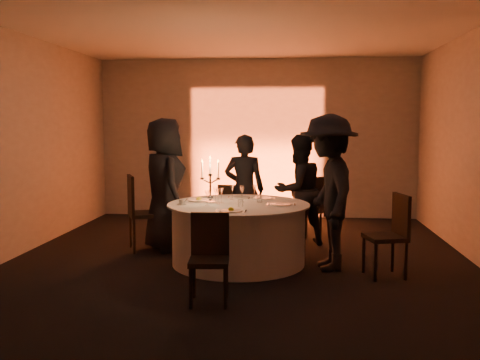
# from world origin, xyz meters

# --- Properties ---
(floor) EXTENTS (7.00, 7.00, 0.00)m
(floor) POSITION_xyz_m (0.00, 0.00, 0.00)
(floor) COLOR black
(floor) RESTS_ON ground
(ceiling) EXTENTS (7.00, 7.00, 0.00)m
(ceiling) POSITION_xyz_m (0.00, 0.00, 3.00)
(ceiling) COLOR white
(ceiling) RESTS_ON wall_back
(wall_back) EXTENTS (7.00, 0.00, 7.00)m
(wall_back) POSITION_xyz_m (0.00, 3.50, 1.50)
(wall_back) COLOR #9F9994
(wall_back) RESTS_ON floor
(wall_front) EXTENTS (7.00, 0.00, 7.00)m
(wall_front) POSITION_xyz_m (0.00, -3.50, 1.50)
(wall_front) COLOR #9F9994
(wall_front) RESTS_ON floor
(wall_left) EXTENTS (0.00, 7.00, 7.00)m
(wall_left) POSITION_xyz_m (-3.00, 0.00, 1.50)
(wall_left) COLOR #9F9994
(wall_left) RESTS_ON floor
(uplighter_fixture) EXTENTS (0.25, 0.12, 0.10)m
(uplighter_fixture) POSITION_xyz_m (0.00, 3.20, 0.05)
(uplighter_fixture) COLOR black
(uplighter_fixture) RESTS_ON floor
(banquet_table) EXTENTS (1.80, 1.80, 0.77)m
(banquet_table) POSITION_xyz_m (0.00, 0.00, 0.38)
(banquet_table) COLOR black
(banquet_table) RESTS_ON floor
(chair_left) EXTENTS (0.61, 0.61, 1.06)m
(chair_left) POSITION_xyz_m (-1.45, 0.58, 0.60)
(chair_left) COLOR black
(chair_left) RESTS_ON floor
(chair_back_left) EXTENTS (0.44, 0.44, 0.87)m
(chair_back_left) POSITION_xyz_m (-0.23, 1.28, 0.49)
(chair_back_left) COLOR black
(chair_back_left) RESTS_ON floor
(chair_back_right) EXTENTS (0.61, 0.61, 1.00)m
(chair_back_right) POSITION_xyz_m (0.89, 1.23, 0.57)
(chair_back_right) COLOR black
(chair_back_right) RESTS_ON floor
(chair_right) EXTENTS (0.51, 0.51, 0.97)m
(chair_right) POSITION_xyz_m (1.83, -0.41, 0.54)
(chair_right) COLOR black
(chair_right) RESTS_ON floor
(chair_front) EXTENTS (0.42, 0.42, 0.89)m
(chair_front) POSITION_xyz_m (-0.14, -1.48, 0.50)
(chair_front) COLOR black
(chair_front) RESTS_ON floor
(guest_left) EXTENTS (0.96, 1.08, 1.86)m
(guest_left) POSITION_xyz_m (-1.10, 0.63, 0.93)
(guest_left) COLOR black
(guest_left) RESTS_ON floor
(guest_back_left) EXTENTS (0.60, 0.40, 1.62)m
(guest_back_left) POSITION_xyz_m (-0.03, 1.13, 0.81)
(guest_back_left) COLOR black
(guest_back_left) RESTS_ON floor
(guest_back_right) EXTENTS (1.00, 0.96, 1.62)m
(guest_back_right) POSITION_xyz_m (0.77, 1.08, 0.81)
(guest_back_right) COLOR black
(guest_back_right) RESTS_ON floor
(guest_right) EXTENTS (0.86, 1.31, 1.90)m
(guest_right) POSITION_xyz_m (1.11, -0.15, 0.95)
(guest_right) COLOR black
(guest_right) RESTS_ON floor
(plate_left) EXTENTS (0.36, 0.29, 0.08)m
(plate_left) POSITION_xyz_m (-0.54, 0.20, 0.79)
(plate_left) COLOR white
(plate_left) RESTS_ON banquet_table
(plate_back_left) EXTENTS (0.36, 0.25, 0.01)m
(plate_back_left) POSITION_xyz_m (-0.02, 0.55, 0.78)
(plate_back_left) COLOR white
(plate_back_left) RESTS_ON banquet_table
(plate_back_right) EXTENTS (0.36, 0.29, 0.01)m
(plate_back_right) POSITION_xyz_m (0.27, 0.49, 0.78)
(plate_back_right) COLOR white
(plate_back_right) RESTS_ON banquet_table
(plate_right) EXTENTS (0.36, 0.26, 0.01)m
(plate_right) POSITION_xyz_m (0.54, -0.06, 0.78)
(plate_right) COLOR white
(plate_right) RESTS_ON banquet_table
(plate_front) EXTENTS (0.36, 0.27, 0.08)m
(plate_front) POSITION_xyz_m (-0.03, -0.61, 0.79)
(plate_front) COLOR white
(plate_front) RESTS_ON banquet_table
(coffee_cup) EXTENTS (0.11, 0.11, 0.07)m
(coffee_cup) POSITION_xyz_m (-0.69, -0.16, 0.80)
(coffee_cup) COLOR white
(coffee_cup) RESTS_ON banquet_table
(candelabra) EXTENTS (0.25, 0.12, 0.61)m
(candelabra) POSITION_xyz_m (-0.36, 0.03, 0.98)
(candelabra) COLOR silver
(candelabra) RESTS_ON banquet_table
(wine_glass_a) EXTENTS (0.07, 0.07, 0.19)m
(wine_glass_a) POSITION_xyz_m (0.17, 0.43, 0.91)
(wine_glass_a) COLOR silver
(wine_glass_a) RESTS_ON banquet_table
(wine_glass_b) EXTENTS (0.07, 0.07, 0.19)m
(wine_glass_b) POSITION_xyz_m (-0.12, 0.35, 0.91)
(wine_glass_b) COLOR silver
(wine_glass_b) RESTS_ON banquet_table
(wine_glass_c) EXTENTS (0.07, 0.07, 0.19)m
(wine_glass_c) POSITION_xyz_m (-0.30, 0.09, 0.91)
(wine_glass_c) COLOR silver
(wine_glass_c) RESTS_ON banquet_table
(wine_glass_d) EXTENTS (0.07, 0.07, 0.19)m
(wine_glass_d) POSITION_xyz_m (-0.37, -0.21, 0.91)
(wine_glass_d) COLOR silver
(wine_glass_d) RESTS_ON banquet_table
(wine_glass_e) EXTENTS (0.07, 0.07, 0.19)m
(wine_glass_e) POSITION_xyz_m (-0.22, 0.03, 0.91)
(wine_glass_e) COLOR silver
(wine_glass_e) RESTS_ON banquet_table
(wine_glass_f) EXTENTS (0.07, 0.07, 0.19)m
(wine_glass_f) POSITION_xyz_m (0.03, 0.15, 0.91)
(wine_glass_f) COLOR silver
(wine_glass_f) RESTS_ON banquet_table
(wine_glass_g) EXTENTS (0.07, 0.07, 0.19)m
(wine_glass_g) POSITION_xyz_m (-0.25, -0.06, 0.91)
(wine_glass_g) COLOR silver
(wine_glass_g) RESTS_ON banquet_table
(wine_glass_h) EXTENTS (0.07, 0.07, 0.19)m
(wine_glass_h) POSITION_xyz_m (0.01, 0.37, 0.91)
(wine_glass_h) COLOR silver
(wine_glass_h) RESTS_ON banquet_table
(tumbler_a) EXTENTS (0.07, 0.07, 0.09)m
(tumbler_a) POSITION_xyz_m (0.05, -0.28, 0.82)
(tumbler_a) COLOR silver
(tumbler_a) RESTS_ON banquet_table
(tumbler_b) EXTENTS (0.07, 0.07, 0.09)m
(tumbler_b) POSITION_xyz_m (0.26, 0.11, 0.82)
(tumbler_b) COLOR silver
(tumbler_b) RESTS_ON banquet_table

